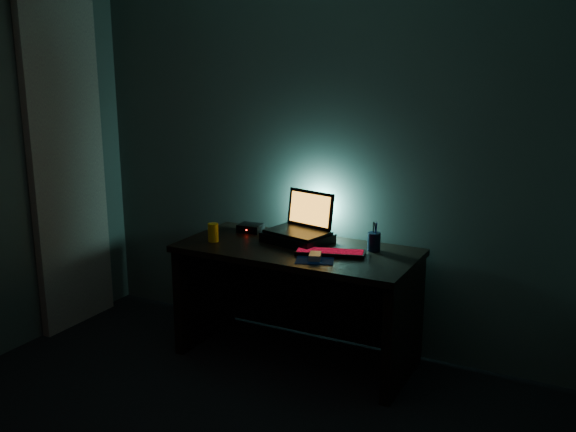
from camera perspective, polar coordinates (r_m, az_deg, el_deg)
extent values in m
cube|color=#434C48|center=(4.25, 3.14, 4.97)|extent=(3.50, 0.00, 2.50)
cube|color=black|center=(4.03, 0.81, -3.09)|extent=(1.50, 0.70, 0.04)
cube|color=black|center=(4.50, -7.37, -6.43)|extent=(0.06, 0.64, 0.71)
cube|color=black|center=(3.92, 10.26, -9.70)|extent=(0.06, 0.64, 0.71)
cube|color=black|center=(4.43, 2.72, -6.62)|extent=(1.38, 0.02, 0.65)
cube|color=beige|center=(4.79, -18.99, 4.02)|extent=(0.06, 0.65, 2.30)
cube|color=black|center=(4.13, 0.86, -1.95)|extent=(0.46, 0.38, 0.06)
cube|color=black|center=(4.12, 0.86, -1.43)|extent=(0.43, 0.34, 0.02)
cube|color=black|center=(4.19, 2.01, 0.63)|extent=(0.36, 0.13, 0.24)
cube|color=orange|center=(4.18, 1.94, 0.61)|extent=(0.32, 0.10, 0.20)
cube|color=black|center=(3.89, 3.77, -3.27)|extent=(0.44, 0.25, 0.02)
cube|color=red|center=(3.89, 3.77, -3.09)|extent=(0.41, 0.23, 0.00)
cube|color=navy|center=(3.79, 2.43, -3.86)|extent=(0.27, 0.26, 0.00)
cube|color=#949599|center=(3.79, 2.43, -3.58)|extent=(0.10, 0.13, 0.03)
cylinder|color=black|center=(3.98, 7.65, -2.28)|extent=(0.08, 0.08, 0.11)
cylinder|color=#FFB90D|center=(4.17, -6.67, -1.46)|extent=(0.09, 0.09, 0.12)
cube|color=black|center=(4.39, -3.35, -1.06)|extent=(0.17, 0.14, 0.05)
sphere|color=#FF0C07|center=(4.34, -3.71, -1.27)|extent=(0.01, 0.01, 0.01)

